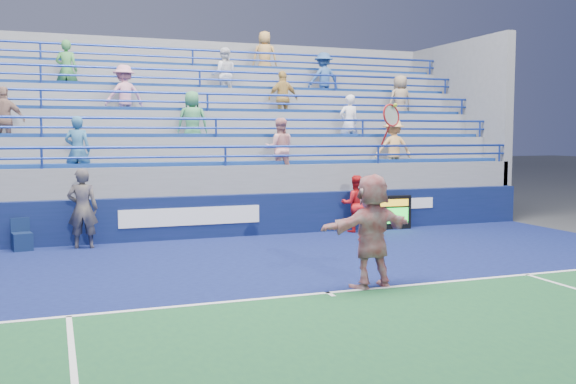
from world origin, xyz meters
name	(u,v)px	position (x,y,z in m)	size (l,w,h in m)	color
ground	(328,294)	(0.00, 0.00, 0.00)	(120.00, 120.00, 0.00)	#333538
sponsor_wall	(228,216)	(0.00, 6.50, 0.55)	(18.00, 0.32, 1.10)	#0B173C
bleacher_stand	(197,170)	(0.00, 10.27, 1.55)	(18.00, 5.60, 6.13)	slate
serve_speed_board	(388,213)	(4.52, 6.14, 0.48)	(1.40, 0.22, 0.96)	black
judge_chair	(22,241)	(-4.97, 6.12, 0.24)	(0.50, 0.50, 0.75)	#0C1A3D
tennis_player	(372,231)	(0.89, 0.15, 1.00)	(1.92, 0.90, 3.19)	silver
line_judge	(83,209)	(-3.63, 5.93, 0.95)	(0.69, 0.45, 1.89)	#121534
ball_girl	(355,204)	(3.47, 6.05, 0.78)	(0.76, 0.59, 1.57)	red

